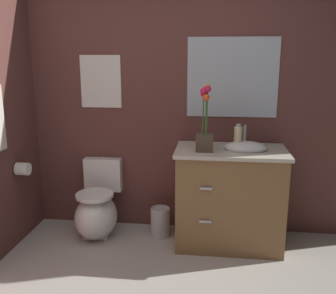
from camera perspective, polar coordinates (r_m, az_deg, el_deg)
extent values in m
cube|color=brown|center=(3.54, 3.20, 7.11)|extent=(3.99, 0.05, 2.50)
ellipsoid|color=white|center=(3.63, -10.64, -10.14)|extent=(0.38, 0.48, 0.40)
cube|color=white|center=(3.72, -10.33, -11.40)|extent=(0.22, 0.26, 0.18)
cube|color=white|center=(3.78, -9.57, -3.99)|extent=(0.36, 0.13, 0.32)
cylinder|color=white|center=(3.53, -10.89, -7.07)|extent=(0.34, 0.34, 0.03)
cylinder|color=#B7B7BC|center=(3.73, -9.66, -1.64)|extent=(0.04, 0.04, 0.02)
cube|color=brown|center=(3.42, 9.12, -7.66)|extent=(0.90, 0.52, 0.84)
cube|color=beige|center=(3.29, 9.40, -0.58)|extent=(0.94, 0.56, 0.03)
ellipsoid|color=white|center=(3.28, 11.51, -0.05)|extent=(0.36, 0.26, 0.10)
cylinder|color=#B7B7BC|center=(3.43, 11.36, 1.71)|extent=(0.02, 0.02, 0.18)
cube|color=#B7B7BC|center=(3.09, 5.69, -6.19)|extent=(0.10, 0.02, 0.02)
cube|color=#B7B7BC|center=(3.20, 5.57, -11.00)|extent=(0.10, 0.02, 0.02)
cube|color=#4C3D2D|center=(3.18, 5.47, 0.65)|extent=(0.14, 0.14, 0.14)
cylinder|color=#386B2D|center=(3.13, 5.87, 5.20)|extent=(0.01, 0.01, 0.37)
sphere|color=#E01E51|center=(3.11, 5.95, 8.60)|extent=(0.06, 0.06, 0.06)
cylinder|color=#386B2D|center=(3.15, 5.83, 5.36)|extent=(0.01, 0.01, 0.38)
sphere|color=orange|center=(3.13, 5.91, 8.83)|extent=(0.06, 0.06, 0.06)
cylinder|color=#386B2D|center=(3.16, 5.30, 4.91)|extent=(0.01, 0.01, 0.33)
sphere|color=#E01E51|center=(3.14, 5.37, 7.90)|extent=(0.06, 0.06, 0.06)
cylinder|color=#386B2D|center=(3.12, 5.26, 5.06)|extent=(0.01, 0.01, 0.36)
sphere|color=#E01E51|center=(3.10, 5.33, 8.33)|extent=(0.06, 0.06, 0.06)
cylinder|color=#386B2D|center=(3.10, 5.66, 4.51)|extent=(0.01, 0.01, 0.31)
sphere|color=#EA4C23|center=(3.08, 5.72, 7.34)|extent=(0.06, 0.06, 0.06)
cylinder|color=beige|center=(3.27, 10.38, 1.31)|extent=(0.07, 0.07, 0.19)
cylinder|color=#B7B7BC|center=(3.25, 10.46, 3.16)|extent=(0.04, 0.04, 0.02)
cylinder|color=#B7B7BC|center=(3.62, -1.15, -11.16)|extent=(0.18, 0.18, 0.26)
torus|color=#B7B7BC|center=(3.57, -1.16, -9.19)|extent=(0.18, 0.18, 0.01)
cube|color=silver|center=(3.64, -9.98, 9.58)|extent=(0.38, 0.01, 0.48)
cube|color=#B2BCC6|center=(3.49, 9.58, 10.16)|extent=(0.80, 0.01, 0.70)
cylinder|color=white|center=(3.56, -20.81, -3.07)|extent=(0.11, 0.11, 0.11)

